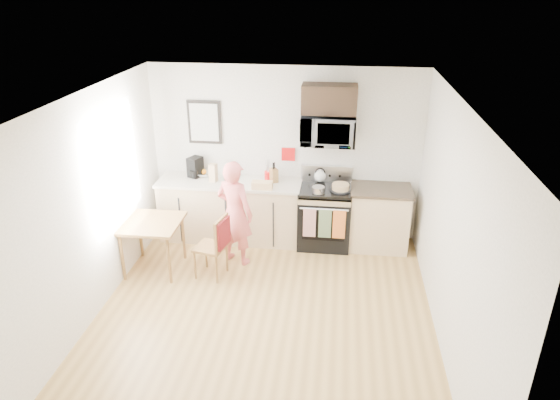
# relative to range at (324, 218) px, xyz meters

# --- Properties ---
(floor) EXTENTS (4.60, 4.60, 0.00)m
(floor) POSITION_rel_range_xyz_m (-0.63, -1.98, -0.44)
(floor) COLOR olive
(floor) RESTS_ON ground
(back_wall) EXTENTS (4.00, 0.04, 2.60)m
(back_wall) POSITION_rel_range_xyz_m (-0.63, 0.32, 0.86)
(back_wall) COLOR beige
(back_wall) RESTS_ON floor
(front_wall) EXTENTS (4.00, 0.04, 2.60)m
(front_wall) POSITION_rel_range_xyz_m (-0.63, -4.28, 0.86)
(front_wall) COLOR beige
(front_wall) RESTS_ON floor
(left_wall) EXTENTS (0.04, 4.60, 2.60)m
(left_wall) POSITION_rel_range_xyz_m (-2.63, -1.98, 0.86)
(left_wall) COLOR beige
(left_wall) RESTS_ON floor
(right_wall) EXTENTS (0.04, 4.60, 2.60)m
(right_wall) POSITION_rel_range_xyz_m (1.37, -1.98, 0.86)
(right_wall) COLOR beige
(right_wall) RESTS_ON floor
(ceiling) EXTENTS (4.00, 4.60, 0.04)m
(ceiling) POSITION_rel_range_xyz_m (-0.63, -1.98, 2.16)
(ceiling) COLOR silver
(ceiling) RESTS_ON back_wall
(window) EXTENTS (0.06, 1.40, 1.50)m
(window) POSITION_rel_range_xyz_m (-2.59, -1.18, 1.11)
(window) COLOR white
(window) RESTS_ON left_wall
(cabinet_left) EXTENTS (2.10, 0.60, 0.90)m
(cabinet_left) POSITION_rel_range_xyz_m (-1.43, 0.02, 0.01)
(cabinet_left) COLOR #D0B785
(cabinet_left) RESTS_ON floor
(countertop_left) EXTENTS (2.14, 0.64, 0.04)m
(countertop_left) POSITION_rel_range_xyz_m (-1.43, 0.02, 0.48)
(countertop_left) COLOR beige
(countertop_left) RESTS_ON cabinet_left
(cabinet_right) EXTENTS (0.84, 0.60, 0.90)m
(cabinet_right) POSITION_rel_range_xyz_m (0.80, 0.02, 0.01)
(cabinet_right) COLOR #D0B785
(cabinet_right) RESTS_ON floor
(countertop_right) EXTENTS (0.88, 0.64, 0.04)m
(countertop_right) POSITION_rel_range_xyz_m (0.80, 0.02, 0.48)
(countertop_right) COLOR black
(countertop_right) RESTS_ON cabinet_right
(range) EXTENTS (0.76, 0.70, 1.16)m
(range) POSITION_rel_range_xyz_m (0.00, 0.00, 0.00)
(range) COLOR black
(range) RESTS_ON floor
(microwave) EXTENTS (0.76, 0.51, 0.42)m
(microwave) POSITION_rel_range_xyz_m (-0.00, 0.10, 1.32)
(microwave) COLOR silver
(microwave) RESTS_ON back_wall
(upper_cabinet) EXTENTS (0.76, 0.35, 0.40)m
(upper_cabinet) POSITION_rel_range_xyz_m (-0.00, 0.15, 1.74)
(upper_cabinet) COLOR black
(upper_cabinet) RESTS_ON back_wall
(wall_art) EXTENTS (0.50, 0.04, 0.65)m
(wall_art) POSITION_rel_range_xyz_m (-1.83, 0.30, 1.31)
(wall_art) COLOR black
(wall_art) RESTS_ON back_wall
(wall_trivet) EXTENTS (0.20, 0.02, 0.20)m
(wall_trivet) POSITION_rel_range_xyz_m (-0.58, 0.31, 0.86)
(wall_trivet) COLOR #B00F10
(wall_trivet) RESTS_ON back_wall
(person) EXTENTS (0.65, 0.54, 1.51)m
(person) POSITION_rel_range_xyz_m (-1.21, -0.65, 0.32)
(person) COLOR #D93B41
(person) RESTS_ON floor
(dining_table) EXTENTS (0.77, 0.77, 0.72)m
(dining_table) POSITION_rel_range_xyz_m (-2.28, -1.00, 0.20)
(dining_table) COLOR brown
(dining_table) RESTS_ON floor
(chair) EXTENTS (0.48, 0.45, 0.89)m
(chair) POSITION_rel_range_xyz_m (-1.35, -1.09, 0.14)
(chair) COLOR brown
(chair) RESTS_ON floor
(knife_block) EXTENTS (0.15, 0.16, 0.20)m
(knife_block) POSITION_rel_range_xyz_m (-0.77, 0.09, 0.61)
(knife_block) COLOR brown
(knife_block) RESTS_ON countertop_left
(utensil_crock) EXTENTS (0.11, 0.11, 0.32)m
(utensil_crock) POSITION_rel_range_xyz_m (-0.87, 0.16, 0.63)
(utensil_crock) COLOR #B00F10
(utensil_crock) RESTS_ON countertop_left
(fruit_bowl) EXTENTS (0.26, 0.26, 0.11)m
(fruit_bowl) POSITION_rel_range_xyz_m (-1.85, 0.19, 0.55)
(fruit_bowl) COLOR white
(fruit_bowl) RESTS_ON countertop_left
(milk_carton) EXTENTS (0.12, 0.12, 0.27)m
(milk_carton) POSITION_rel_range_xyz_m (-1.66, -0.00, 0.64)
(milk_carton) COLOR tan
(milk_carton) RESTS_ON countertop_left
(coffee_maker) EXTENTS (0.24, 0.28, 0.30)m
(coffee_maker) POSITION_rel_range_xyz_m (-1.98, 0.15, 0.65)
(coffee_maker) COLOR black
(coffee_maker) RESTS_ON countertop_left
(bread_bag) EXTENTS (0.30, 0.14, 0.11)m
(bread_bag) POSITION_rel_range_xyz_m (-0.90, -0.20, 0.56)
(bread_bag) COLOR tan
(bread_bag) RESTS_ON countertop_left
(cake) EXTENTS (0.30, 0.30, 0.10)m
(cake) POSITION_rel_range_xyz_m (0.22, -0.09, 0.54)
(cake) COLOR black
(cake) RESTS_ON range
(kettle) EXTENTS (0.17, 0.17, 0.22)m
(kettle) POSITION_rel_range_xyz_m (-0.09, 0.21, 0.58)
(kettle) COLOR white
(kettle) RESTS_ON range
(pot) EXTENTS (0.18, 0.30, 0.09)m
(pot) POSITION_rel_range_xyz_m (-0.09, -0.21, 0.53)
(pot) COLOR silver
(pot) RESTS_ON range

